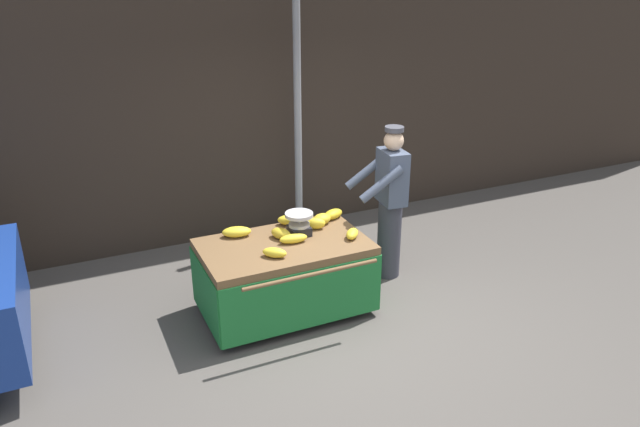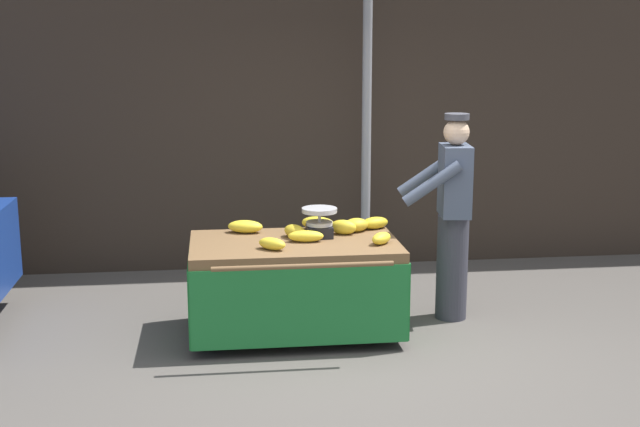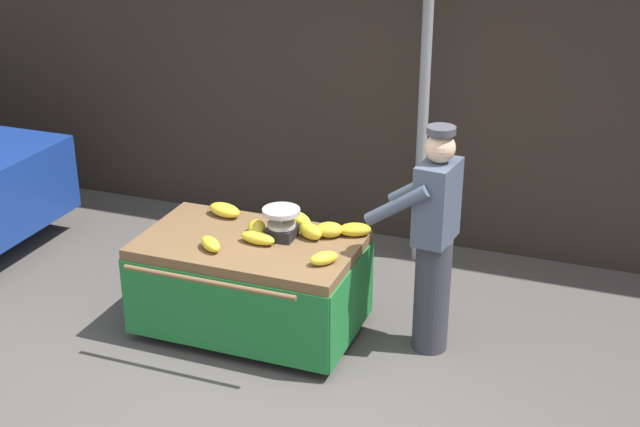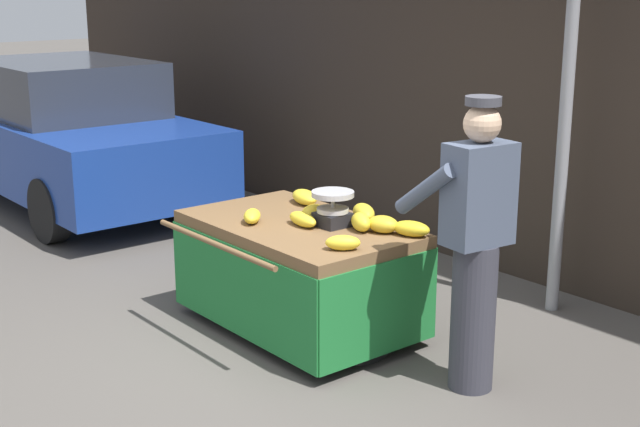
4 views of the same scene
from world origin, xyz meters
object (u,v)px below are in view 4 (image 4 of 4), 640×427
object	(u,v)px
weighing_scale	(333,209)
parked_car	(71,134)
banana_bunch_0	(383,224)
banana_bunch_2	(303,219)
banana_bunch_3	(343,243)
vendor_person	(475,245)
banana_bunch_5	(411,229)
banana_cart	(298,253)
banana_bunch_6	(305,197)
banana_bunch_7	(364,212)
street_pole	(566,103)
banana_bunch_8	(313,213)
banana_bunch_4	(252,216)
banana_bunch_1	(361,222)

from	to	relation	value
weighing_scale	parked_car	bearing A→B (deg)	177.76
weighing_scale	parked_car	distance (m)	4.52
banana_bunch_0	banana_bunch_2	distance (m)	0.54
banana_bunch_3	vendor_person	world-z (taller)	vendor_person
banana_bunch_0	banana_bunch_5	world-z (taller)	banana_bunch_0
banana_cart	parked_car	bearing A→B (deg)	176.04
banana_cart	weighing_scale	world-z (taller)	weighing_scale
banana_bunch_3	banana_bunch_6	size ratio (longest dim) A/B	0.74
banana_bunch_0	banana_bunch_7	distance (m)	0.32
banana_bunch_2	banana_bunch_5	xyz separation A→B (m)	(0.62, 0.38, 0.00)
street_pole	vendor_person	world-z (taller)	street_pole
weighing_scale	banana_bunch_8	world-z (taller)	weighing_scale
banana_bunch_4	banana_bunch_6	distance (m)	0.61
banana_bunch_2	vendor_person	size ratio (longest dim) A/B	0.16
banana_bunch_7	street_pole	bearing A→B (deg)	63.92
banana_bunch_0	banana_bunch_3	distance (m)	0.46
vendor_person	banana_bunch_6	bearing A→B (deg)	176.51
street_pole	banana_bunch_2	world-z (taller)	street_pole
weighing_scale	parked_car	xyz separation A→B (m)	(-4.52, 0.18, -0.13)
banana_bunch_4	banana_bunch_8	distance (m)	0.41
banana_bunch_2	banana_bunch_8	xyz separation A→B (m)	(-0.07, 0.14, 0.01)
banana_bunch_2	banana_bunch_3	size ratio (longest dim) A/B	1.31
banana_bunch_6	banana_bunch_8	xyz separation A→B (m)	(0.38, -0.23, 0.00)
banana_bunch_3	banana_bunch_5	bearing A→B (deg)	84.61
banana_bunch_3	banana_bunch_7	size ratio (longest dim) A/B	0.73
banana_bunch_5	banana_bunch_6	bearing A→B (deg)	-179.33
banana_bunch_7	parked_car	bearing A→B (deg)	-179.03
banana_bunch_6	banana_bunch_4	bearing A→B (deg)	-73.15
banana_bunch_5	vendor_person	size ratio (longest dim) A/B	0.14
banana_bunch_5	banana_cart	bearing A→B (deg)	-153.26
banana_bunch_8	parked_car	bearing A→B (deg)	177.52
weighing_scale	banana_bunch_4	distance (m)	0.55
banana_cart	banana_bunch_2	size ratio (longest dim) A/B	5.91
vendor_person	banana_bunch_0	bearing A→B (deg)	177.63
banana_bunch_4	banana_bunch_6	world-z (taller)	banana_bunch_6
vendor_person	banana_bunch_3	bearing A→B (deg)	-148.66
banana_cart	weighing_scale	size ratio (longest dim) A/B	5.84
banana_bunch_1	banana_bunch_8	world-z (taller)	banana_bunch_1
banana_bunch_5	parked_car	distance (m)	5.01
street_pole	banana_bunch_7	size ratio (longest dim) A/B	10.41
banana_bunch_0	banana_bunch_4	bearing A→B (deg)	-144.63
banana_bunch_3	banana_bunch_5	size ratio (longest dim) A/B	0.87
weighing_scale	banana_bunch_1	world-z (taller)	weighing_scale
parked_car	banana_bunch_7	bearing A→B (deg)	0.97
banana_bunch_3	banana_bunch_4	world-z (taller)	same
banana_bunch_4	vendor_person	size ratio (longest dim) A/B	0.13
banana_bunch_3	banana_bunch_6	bearing A→B (deg)	153.38
banana_bunch_1	banana_bunch_2	world-z (taller)	banana_bunch_1
banana_bunch_3	banana_bunch_8	distance (m)	0.70
banana_cart	banana_bunch_5	distance (m)	0.83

